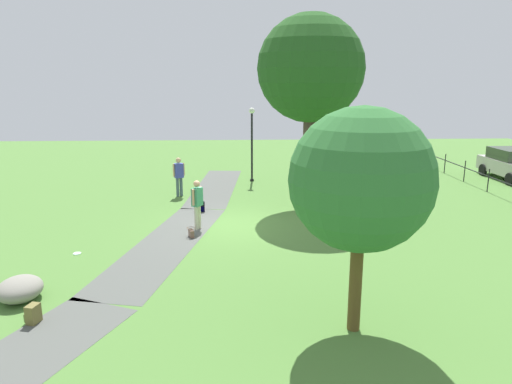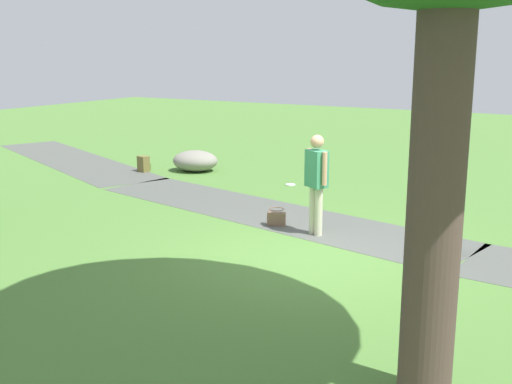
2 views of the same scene
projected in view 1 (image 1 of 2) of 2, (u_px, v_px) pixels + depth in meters
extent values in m
plane|color=#4D7A35|center=(232.00, 224.00, 16.13)|extent=(48.00, 48.00, 0.00)
cube|color=#50534D|center=(216.00, 187.00, 21.94)|extent=(8.13, 2.49, 0.01)
cube|color=#50534D|center=(167.00, 244.00, 14.21)|extent=(8.20, 3.43, 0.01)
cylinder|color=#4D3933|center=(308.00, 157.00, 18.26)|extent=(0.47, 0.47, 3.91)
sphere|color=#22521D|center=(311.00, 68.00, 17.48)|extent=(4.07, 4.07, 4.07)
cylinder|color=brown|center=(356.00, 280.00, 9.08)|extent=(0.25, 0.25, 2.11)
sphere|color=#306E32|center=(361.00, 180.00, 8.62)|extent=(2.74, 2.74, 2.74)
cylinder|color=black|center=(252.00, 180.00, 23.15)|extent=(0.20, 0.20, 0.10)
cylinder|color=black|center=(252.00, 148.00, 22.77)|extent=(0.10, 0.10, 3.34)
sphere|color=white|center=(252.00, 111.00, 22.35)|extent=(0.28, 0.28, 0.28)
ellipsoid|color=gray|center=(20.00, 289.00, 10.51)|extent=(1.33, 1.20, 0.53)
cylinder|color=beige|center=(196.00, 218.00, 15.47)|extent=(0.13, 0.13, 0.81)
cylinder|color=beige|center=(199.00, 217.00, 15.61)|extent=(0.13, 0.13, 0.81)
cube|color=#3C8F64|center=(197.00, 197.00, 15.37)|extent=(0.43, 0.39, 0.61)
cylinder|color=tan|center=(193.00, 197.00, 15.18)|extent=(0.08, 0.08, 0.54)
cylinder|color=tan|center=(201.00, 194.00, 15.56)|extent=(0.08, 0.08, 0.54)
sphere|color=tan|center=(197.00, 184.00, 15.27)|extent=(0.22, 0.22, 0.22)
cylinder|color=#435B5E|center=(181.00, 187.00, 20.05)|extent=(0.13, 0.13, 0.82)
cylinder|color=#435B5E|center=(178.00, 187.00, 19.97)|extent=(0.13, 0.13, 0.82)
cube|color=#3F49A5|center=(179.00, 171.00, 19.84)|extent=(0.37, 0.43, 0.62)
cylinder|color=tan|center=(184.00, 169.00, 19.93)|extent=(0.08, 0.08, 0.55)
cylinder|color=tan|center=(174.00, 170.00, 19.74)|extent=(0.08, 0.08, 0.55)
sphere|color=tan|center=(178.00, 160.00, 19.74)|extent=(0.22, 0.22, 0.22)
cube|color=brown|center=(191.00, 233.00, 14.80)|extent=(0.34, 0.22, 0.24)
torus|color=brown|center=(191.00, 228.00, 14.76)|extent=(0.35, 0.35, 0.02)
cube|color=brown|center=(33.00, 314.00, 9.51)|extent=(0.32, 0.27, 0.40)
cube|color=#5D7234|center=(28.00, 317.00, 9.56)|extent=(0.20, 0.11, 0.18)
cube|color=black|center=(200.00, 207.00, 17.68)|extent=(0.29, 0.33, 0.40)
cube|color=black|center=(202.00, 209.00, 17.58)|extent=(0.13, 0.20, 0.18)
cylinder|color=white|center=(77.00, 253.00, 13.38)|extent=(0.22, 0.22, 0.02)
cylinder|color=black|center=(428.00, 157.00, 27.21)|extent=(0.05, 0.05, 1.05)
cylinder|color=black|center=(445.00, 163.00, 25.07)|extent=(0.05, 0.05, 1.05)
cylinder|color=black|center=(465.00, 171.00, 22.93)|extent=(0.05, 0.05, 1.05)
cylinder|color=black|center=(488.00, 180.00, 20.80)|extent=(0.05, 0.05, 1.05)
cube|color=#BBB3AE|center=(512.00, 167.00, 23.27)|extent=(3.93, 1.60, 0.70)
cube|color=#33412D|center=(510.00, 154.00, 23.35)|extent=(2.05, 1.46, 0.56)
cylinder|color=black|center=(510.00, 179.00, 22.13)|extent=(0.60, 0.17, 0.60)
cylinder|color=black|center=(511.00, 170.00, 24.57)|extent=(0.60, 0.17, 0.60)
cylinder|color=black|center=(483.00, 170.00, 24.48)|extent=(0.60, 0.17, 0.60)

